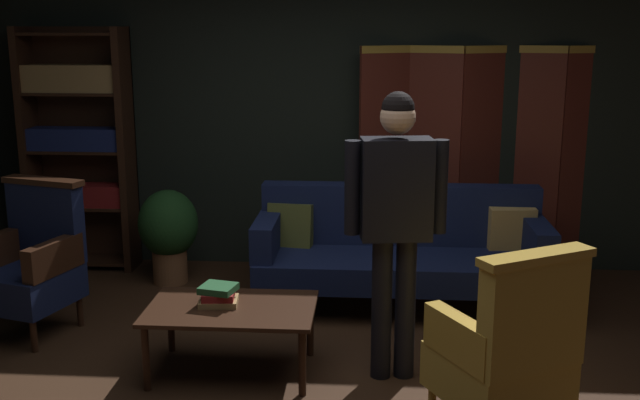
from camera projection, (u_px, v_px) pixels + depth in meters
The scene contains 13 objects.
ground_plane at pixel (310, 392), 4.31m from camera, with size 10.00×10.00×0.00m, color #331E11.
back_wall at pixel (334, 105), 6.37m from camera, with size 7.20×0.10×2.80m, color black.
folding_screen at pixel (483, 157), 6.26m from camera, with size 2.10×0.39×1.90m.
bookshelf at pixel (79, 143), 6.34m from camera, with size 0.90×0.32×2.05m.
velvet_couch at pixel (400, 247), 5.58m from camera, with size 2.12×0.78×0.88m.
coffee_table at pixel (231, 314), 4.48m from camera, with size 1.00×0.64×0.42m.
armchair_gilt_accent at pixel (507, 351), 3.70m from camera, with size 0.79×0.79×1.04m.
armchair_wing_left at pixel (32, 262), 5.09m from camera, with size 0.72×0.72×1.04m.
standing_figure at pixel (396, 210), 4.28m from camera, with size 0.59×0.26×1.70m.
potted_plant at pixel (168, 230), 6.07m from camera, with size 0.48×0.48×0.77m.
book_tan_leather at pixel (219, 301), 4.51m from camera, with size 0.23×0.19×0.04m, color #9E7A47.
book_red_leather at pixel (218, 295), 4.50m from camera, with size 0.19×0.18×0.04m, color maroon.
book_green_cloth at pixel (218, 289), 4.49m from camera, with size 0.20×0.18×0.04m, color #1E4C28.
Camera 1 is at (0.34, -3.93, 2.05)m, focal length 42.12 mm.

